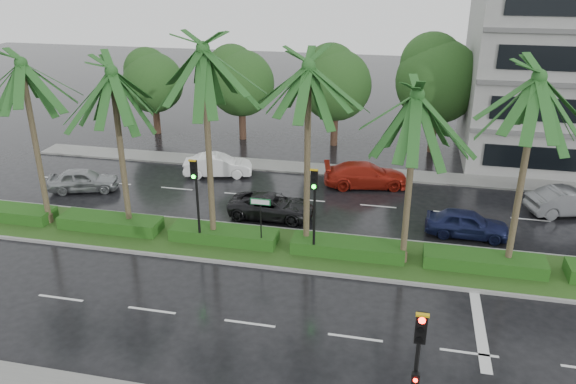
% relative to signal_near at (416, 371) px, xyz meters
% --- Properties ---
extents(ground, '(120.00, 120.00, 0.00)m').
position_rel_signal_near_xyz_m(ground, '(-6.00, 9.39, -2.50)').
color(ground, black).
rests_on(ground, ground).
extents(far_sidewalk, '(40.00, 2.00, 0.12)m').
position_rel_signal_near_xyz_m(far_sidewalk, '(-6.00, 21.39, -2.44)').
color(far_sidewalk, slate).
rests_on(far_sidewalk, ground).
extents(median, '(36.00, 4.00, 0.15)m').
position_rel_signal_near_xyz_m(median, '(-6.00, 10.39, -2.42)').
color(median, gray).
rests_on(median, ground).
extents(hedge, '(35.20, 1.40, 0.60)m').
position_rel_signal_near_xyz_m(hedge, '(-6.00, 10.39, -2.05)').
color(hedge, '#1A4814').
rests_on(hedge, median).
extents(lane_markings, '(34.00, 13.06, 0.01)m').
position_rel_signal_near_xyz_m(lane_markings, '(-2.96, 8.96, -2.50)').
color(lane_markings, silver).
rests_on(lane_markings, ground).
extents(palm_row, '(26.30, 4.20, 9.93)m').
position_rel_signal_near_xyz_m(palm_row, '(-7.25, 10.41, 5.28)').
color(palm_row, '#433A26').
rests_on(palm_row, median).
extents(signal_near, '(0.34, 0.45, 4.36)m').
position_rel_signal_near_xyz_m(signal_near, '(0.00, 0.00, 0.00)').
color(signal_near, black).
rests_on(signal_near, near_sidewalk).
extents(signal_median_left, '(0.34, 0.42, 4.36)m').
position_rel_signal_near_xyz_m(signal_median_left, '(-10.00, 9.69, 0.49)').
color(signal_median_left, black).
rests_on(signal_median_left, median).
extents(signal_median_right, '(0.34, 0.42, 4.36)m').
position_rel_signal_near_xyz_m(signal_median_right, '(-4.50, 9.69, 0.49)').
color(signal_median_right, black).
rests_on(signal_median_right, median).
extents(street_sign, '(0.95, 0.09, 2.60)m').
position_rel_signal_near_xyz_m(street_sign, '(-7.00, 9.87, -0.38)').
color(street_sign, black).
rests_on(street_sign, median).
extents(bg_trees, '(32.61, 5.73, 8.28)m').
position_rel_signal_near_xyz_m(bg_trees, '(-5.11, 26.98, 2.23)').
color(bg_trees, '#3A251A').
rests_on(bg_trees, ground).
extents(car_silver, '(2.79, 4.32, 1.37)m').
position_rel_signal_near_xyz_m(car_silver, '(-19.23, 14.95, -1.82)').
color(car_silver, gray).
rests_on(car_silver, ground).
extents(car_white, '(2.50, 4.48, 1.40)m').
position_rel_signal_near_xyz_m(car_white, '(-12.27, 19.00, -1.80)').
color(car_white, white).
rests_on(car_white, ground).
extents(car_darkgrey, '(2.11, 4.56, 1.27)m').
position_rel_signal_near_xyz_m(car_darkgrey, '(-7.48, 13.77, -1.87)').
color(car_darkgrey, black).
rests_on(car_darkgrey, ground).
extents(car_red, '(3.02, 5.33, 1.46)m').
position_rel_signal_near_xyz_m(car_red, '(-2.98, 19.24, -1.78)').
color(car_red, maroon).
rests_on(car_red, ground).
extents(car_blue, '(1.76, 4.06, 1.36)m').
position_rel_signal_near_xyz_m(car_blue, '(2.50, 13.71, -1.82)').
color(car_blue, '#171D46').
rests_on(car_blue, ground).
extents(car_grey, '(2.91, 4.73, 1.47)m').
position_rel_signal_near_xyz_m(car_grey, '(8.06, 17.57, -1.77)').
color(car_grey, '#57595C').
rests_on(car_grey, ground).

